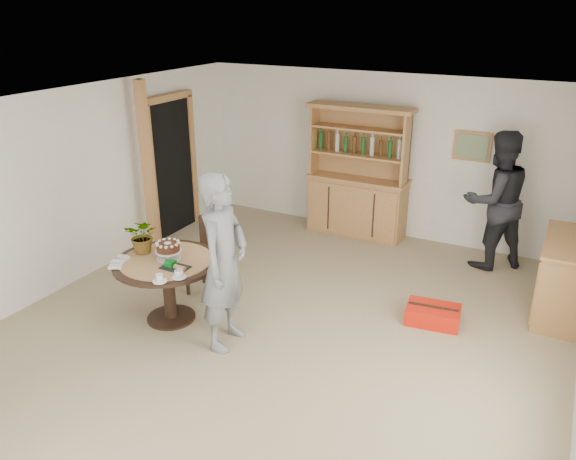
# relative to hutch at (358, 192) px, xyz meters

# --- Properties ---
(ground) EXTENTS (7.00, 7.00, 0.00)m
(ground) POSITION_rel_hutch_xyz_m (0.30, -3.24, -0.69)
(ground) COLOR tan
(ground) RESTS_ON ground
(room_shell) EXTENTS (6.04, 7.04, 2.52)m
(room_shell) POSITION_rel_hutch_xyz_m (0.30, -3.23, 1.05)
(room_shell) COLOR white
(room_shell) RESTS_ON ground
(doorway) EXTENTS (0.13, 1.10, 2.18)m
(doorway) POSITION_rel_hutch_xyz_m (-2.63, -1.24, 0.42)
(doorway) COLOR black
(doorway) RESTS_ON ground
(pine_post) EXTENTS (0.12, 0.12, 2.50)m
(pine_post) POSITION_rel_hutch_xyz_m (-2.40, -2.04, 0.56)
(pine_post) COLOR tan
(pine_post) RESTS_ON ground
(hutch) EXTENTS (1.62, 0.54, 2.04)m
(hutch) POSITION_rel_hutch_xyz_m (0.00, 0.00, 0.00)
(hutch) COLOR #B1804B
(hutch) RESTS_ON ground
(sideboard) EXTENTS (0.54, 1.26, 0.94)m
(sideboard) POSITION_rel_hutch_xyz_m (3.04, -1.24, -0.22)
(sideboard) COLOR #B1804B
(sideboard) RESTS_ON ground
(dining_table) EXTENTS (1.20, 1.20, 0.76)m
(dining_table) POSITION_rel_hutch_xyz_m (-0.96, -3.47, -0.08)
(dining_table) COLOR black
(dining_table) RESTS_ON ground
(dining_chair) EXTENTS (0.43, 0.43, 0.95)m
(dining_chair) POSITION_rel_hutch_xyz_m (-0.96, -2.64, -0.15)
(dining_chair) COLOR black
(dining_chair) RESTS_ON ground
(birthday_cake) EXTENTS (0.30, 0.30, 0.20)m
(birthday_cake) POSITION_rel_hutch_xyz_m (-0.96, -3.42, 0.19)
(birthday_cake) COLOR white
(birthday_cake) RESTS_ON dining_table
(flower_vase) EXTENTS (0.47, 0.44, 0.42)m
(flower_vase) POSITION_rel_hutch_xyz_m (-1.31, -3.42, 0.28)
(flower_vase) COLOR #3F7233
(flower_vase) RESTS_ON dining_table
(gift_tray) EXTENTS (0.30, 0.20, 0.08)m
(gift_tray) POSITION_rel_hutch_xyz_m (-0.75, -3.59, 0.10)
(gift_tray) COLOR black
(gift_tray) RESTS_ON dining_table
(coffee_cup_a) EXTENTS (0.15, 0.15, 0.09)m
(coffee_cup_a) POSITION_rel_hutch_xyz_m (-0.56, -3.75, 0.11)
(coffee_cup_a) COLOR white
(coffee_cup_a) RESTS_ON dining_table
(coffee_cup_b) EXTENTS (0.15, 0.15, 0.08)m
(coffee_cup_b) POSITION_rel_hutch_xyz_m (-0.68, -3.92, 0.11)
(coffee_cup_b) COLOR white
(coffee_cup_b) RESTS_ON dining_table
(napkins) EXTENTS (0.24, 0.33, 0.03)m
(napkins) POSITION_rel_hutch_xyz_m (-1.37, -3.78, 0.09)
(napkins) COLOR white
(napkins) RESTS_ON dining_table
(teen_boy) EXTENTS (0.52, 0.74, 1.91)m
(teen_boy) POSITION_rel_hutch_xyz_m (-0.11, -3.57, 0.27)
(teen_boy) COLOR slate
(teen_boy) RESTS_ON ground
(adult_person) EXTENTS (1.18, 1.16, 1.92)m
(adult_person) POSITION_rel_hutch_xyz_m (2.07, -0.24, 0.27)
(adult_person) COLOR black
(adult_person) RESTS_ON ground
(red_suitcase) EXTENTS (0.65, 0.47, 0.21)m
(red_suitcase) POSITION_rel_hutch_xyz_m (1.78, -2.14, -0.59)
(red_suitcase) COLOR red
(red_suitcase) RESTS_ON ground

